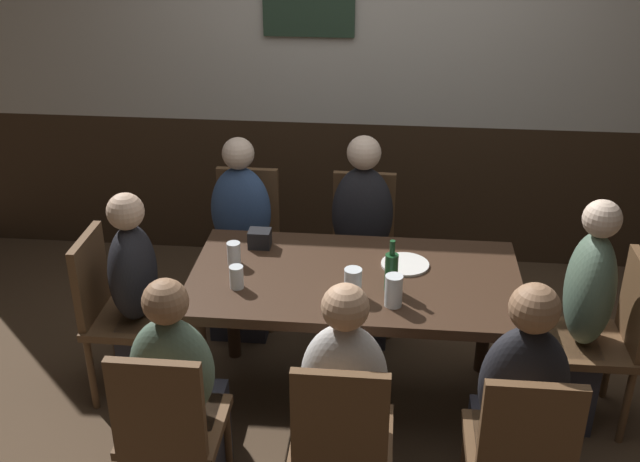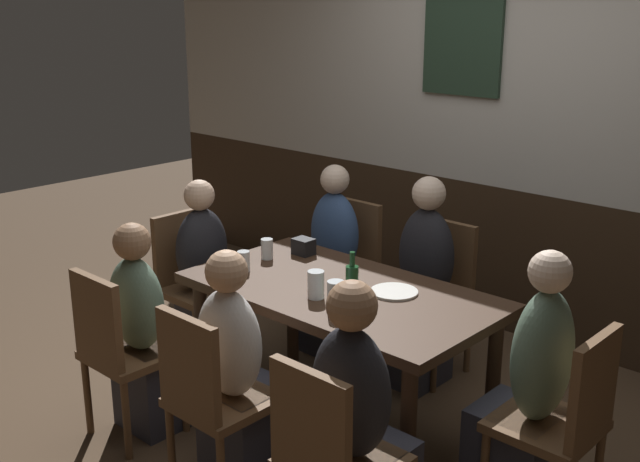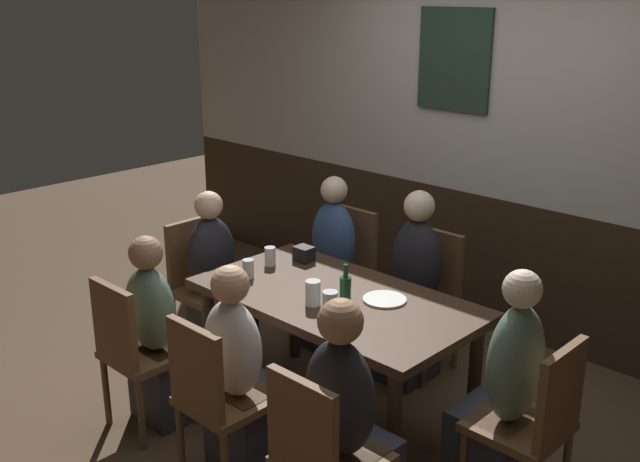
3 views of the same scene
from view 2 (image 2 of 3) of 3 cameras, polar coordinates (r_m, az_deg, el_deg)
The scene contains 24 objects.
ground_plane at distance 4.14m, azimuth 1.45°, elevation -13.78°, with size 12.00×12.00×0.00m, color #4C3826.
wall_back at distance 5.00m, azimuth 14.24°, elevation 7.03°, with size 6.40×0.13×2.60m.
dining_table at distance 3.85m, azimuth 1.52°, elevation -5.41°, with size 1.55×0.84×0.74m.
chair_mid_near at distance 3.39m, azimuth -8.07°, elevation -11.72°, with size 0.40×0.40×0.88m.
chair_head_west at distance 4.73m, azimuth -9.44°, elevation -3.37°, with size 0.40×0.40×0.88m.
chair_head_east at distance 3.34m, azimuth 17.47°, elevation -12.91°, with size 0.40×0.40×0.88m.
chair_right_near at distance 2.96m, azimuth 0.71°, elevation -16.14°, with size 0.40×0.40×0.88m.
chair_mid_far at distance 4.53m, azimuth 8.53°, elevation -4.23°, with size 0.40×0.40×0.88m.
chair_left_far at distance 4.92m, azimuth 1.96°, elevation -2.34°, with size 0.40×0.40×0.88m.
chair_left_near at distance 3.90m, azimuth -14.53°, elevation -8.19°, with size 0.40×0.40×0.88m.
person_mid_near at distance 3.50m, azimuth -5.94°, elevation -11.31°, with size 0.34×0.37×1.11m.
person_head_west at distance 4.62m, azimuth -8.16°, elevation -4.23°, with size 0.37×0.34×1.11m.
person_head_east at distance 3.40m, azimuth 14.97°, elevation -12.21°, with size 0.37×0.34×1.17m.
person_right_near at distance 3.07m, azimuth 2.81°, elevation -15.13°, with size 0.34×0.37×1.15m.
person_mid_far at distance 4.41m, azimuth 7.33°, elevation -4.81°, with size 0.34×0.37×1.18m.
person_left_far at distance 4.81m, azimuth 0.69°, elevation -3.00°, with size 0.34×0.37×1.14m.
person_left_near at distance 4.00m, azimuth -12.50°, elevation -8.06°, with size 0.34×0.37×1.09m.
pint_glass_pale at distance 4.23m, azimuth -3.90°, elevation -1.41°, with size 0.07×0.07×0.11m.
pint_glass_amber at distance 4.05m, azimuth -5.61°, elevation -2.32°, with size 0.06×0.06×0.11m.
beer_glass_half at distance 3.52m, azimuth 1.15°, elevation -4.96°, with size 0.08×0.08×0.15m.
highball_clear at distance 3.67m, azimuth -0.28°, elevation -4.07°, with size 0.08×0.08×0.13m.
beer_bottle_green at distance 3.60m, azimuth 2.35°, elevation -3.85°, with size 0.06×0.06×0.25m.
plate_white_large at distance 3.77m, azimuth 5.45°, elevation -4.46°, with size 0.23×0.23×0.01m, color white.
condiment_caddy at distance 4.29m, azimuth -1.21°, elevation -1.14°, with size 0.11×0.09×0.09m, color black.
Camera 2 is at (2.35, -2.69, 2.11)m, focal length 43.66 mm.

